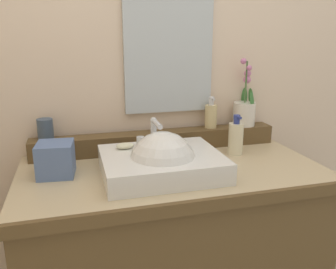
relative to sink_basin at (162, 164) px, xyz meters
name	(u,v)px	position (x,y,z in m)	size (l,w,h in m)	color
wall_back	(149,69)	(0.06, 0.46, 0.31)	(2.96, 0.20, 2.49)	beige
vanity_cabinet	(172,265)	(0.06, 0.05, -0.49)	(1.19, 0.61, 0.90)	brown
back_ledge	(158,141)	(0.06, 0.30, 0.00)	(1.12, 0.09, 0.08)	brown
sink_basin	(162,164)	(0.00, 0.00, 0.00)	(0.44, 0.36, 0.28)	white
soap_bar	(125,146)	(-0.12, 0.11, 0.05)	(0.07, 0.04, 0.02)	beige
potted_plant	(245,109)	(0.49, 0.31, 0.12)	(0.12, 0.12, 0.32)	silver
soap_dispenser	(211,115)	(0.32, 0.31, 0.10)	(0.06, 0.06, 0.15)	#D6C186
tumbler_cup	(45,129)	(-0.43, 0.31, 0.09)	(0.07, 0.07, 0.09)	#3E4E61
lotion_bottle	(236,138)	(0.37, 0.15, 0.03)	(0.07, 0.07, 0.18)	beige
tissue_box	(56,159)	(-0.38, 0.10, 0.02)	(0.13, 0.13, 0.13)	#556EA0
mirror	(169,50)	(0.12, 0.35, 0.40)	(0.41, 0.02, 0.56)	silver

